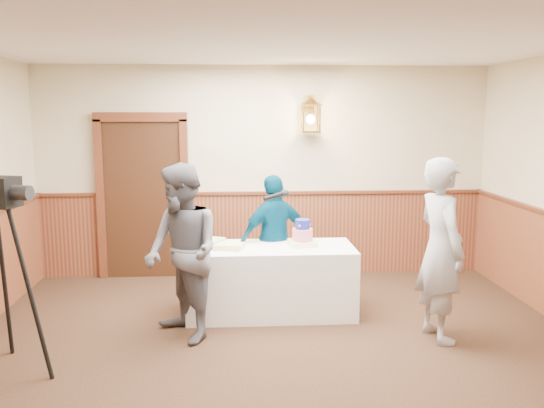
{
  "coord_description": "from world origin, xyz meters",
  "views": [
    {
      "loc": [
        -0.39,
        -4.16,
        2.19
      ],
      "look_at": [
        -0.01,
        1.7,
        1.25
      ],
      "focal_mm": 38.0,
      "sensor_mm": 36.0,
      "label": 1
    }
  ],
  "objects": [
    {
      "name": "sheet_cake_green",
      "position": [
        -0.71,
        1.98,
        0.79
      ],
      "size": [
        0.42,
        0.39,
        0.08
      ],
      "primitive_type": "cube",
      "rotation": [
        0.0,
        0.0,
        -0.44
      ],
      "color": "#96CC90",
      "rests_on": "display_table"
    },
    {
      "name": "ground",
      "position": [
        0.0,
        0.0,
        0.0
      ],
      "size": [
        7.0,
        7.0,
        0.0
      ],
      "primitive_type": "plane",
      "color": "black",
      "rests_on": "ground"
    },
    {
      "name": "display_table",
      "position": [
        -0.01,
        1.9,
        0.38
      ],
      "size": [
        1.8,
        0.8,
        0.75
      ],
      "primitive_type": "cube",
      "color": "white",
      "rests_on": "ground"
    },
    {
      "name": "interviewer",
      "position": [
        -0.9,
        1.23,
        0.86
      ],
      "size": [
        1.57,
        1.05,
        1.72
      ],
      "rotation": [
        0.0,
        0.0,
        -1.01
      ],
      "color": "#56565E",
      "rests_on": "ground"
    },
    {
      "name": "tiered_cake",
      "position": [
        0.34,
        1.93,
        0.86
      ],
      "size": [
        0.31,
        0.31,
        0.29
      ],
      "rotation": [
        0.0,
        0.0,
        0.11
      ],
      "color": "#FFF4C5",
      "rests_on": "display_table"
    },
    {
      "name": "assistant_p",
      "position": [
        0.06,
        2.28,
        0.75
      ],
      "size": [
        0.95,
        0.69,
        1.49
      ],
      "primitive_type": "imported",
      "rotation": [
        0.0,
        0.0,
        3.56
      ],
      "color": "#023B58",
      "rests_on": "ground"
    },
    {
      "name": "sheet_cake_yellow",
      "position": [
        -0.46,
        1.82,
        0.78
      ],
      "size": [
        0.34,
        0.29,
        0.06
      ],
      "primitive_type": "cube",
      "rotation": [
        0.0,
        0.0,
        -0.25
      ],
      "color": "#F5D692",
      "rests_on": "display_table"
    },
    {
      "name": "room_shell",
      "position": [
        -0.05,
        0.45,
        1.52
      ],
      "size": [
        6.02,
        7.02,
        2.81
      ],
      "color": "beige",
      "rests_on": "ground"
    },
    {
      "name": "baker",
      "position": [
        1.57,
        1.09,
        0.89
      ],
      "size": [
        0.53,
        0.71,
        1.78
      ],
      "primitive_type": "imported",
      "rotation": [
        0.0,
        0.0,
        1.74
      ],
      "color": "#9B9AA0",
      "rests_on": "ground"
    }
  ]
}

